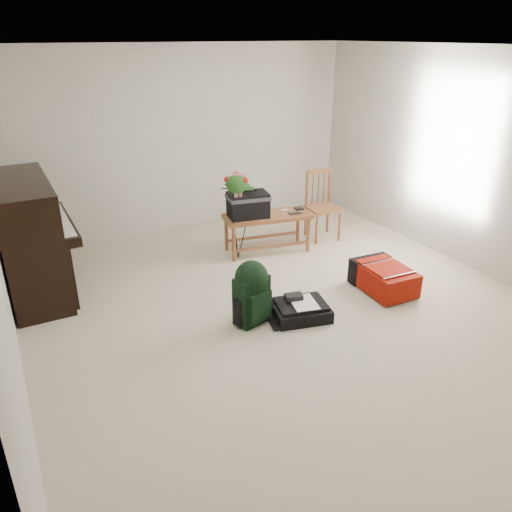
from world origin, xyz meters
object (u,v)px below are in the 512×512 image
piano (31,240)px  bench (255,209)px  black_duffel (300,310)px  dining_chair (322,206)px  red_suitcase (381,276)px  flower_stand (238,217)px  green_backpack (252,290)px

piano → bench: 2.58m
black_duffel → dining_chair: bearing=63.6°
piano → red_suitcase: piano is taller
red_suitcase → flower_stand: size_ratio=0.63×
red_suitcase → green_backpack: green_backpack is taller
bench → black_duffel: 1.73m
piano → bench: size_ratio=1.28×
black_duffel → flower_stand: flower_stand is taller
red_suitcase → flower_stand: bearing=127.6°
red_suitcase → black_duffel: size_ratio=1.13×
green_backpack → piano: bearing=120.5°
green_backpack → flower_stand: flower_stand is taller
black_duffel → piano: bearing=154.1°
black_duffel → green_backpack: 0.57m
red_suitcase → green_backpack: 1.60m
flower_stand → black_duffel: bearing=-76.0°
dining_chair → red_suitcase: 1.65m
dining_chair → green_backpack: 2.44m
dining_chair → piano: bearing=-174.1°
bench → flower_stand: 0.26m
bench → red_suitcase: bench is taller
green_backpack → black_duffel: bearing=-32.1°
dining_chair → flower_stand: flower_stand is taller
green_backpack → flower_stand: size_ratio=0.58×
red_suitcase → green_backpack: bearing=-178.4°
black_duffel → green_backpack: size_ratio=0.96×
bench → piano: bearing=-174.6°
black_duffel → green_backpack: green_backpack is taller
bench → flower_stand: flower_stand is taller
bench → flower_stand: bearing=-165.0°
green_backpack → flower_stand: (0.56, 1.45, 0.19)m
piano → red_suitcase: size_ratio=2.11×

